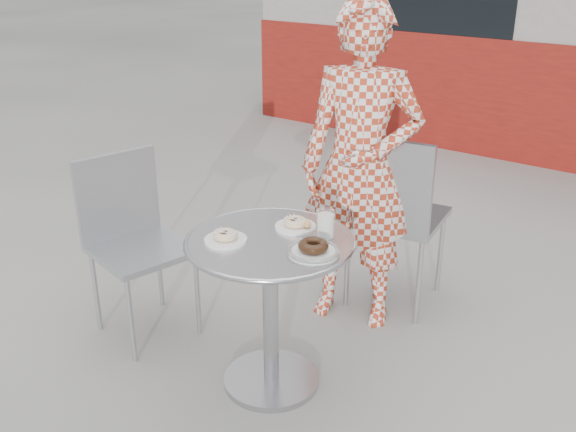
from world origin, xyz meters
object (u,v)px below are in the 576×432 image
Objects in this scene: milk_cup at (326,224)px; seated_person at (360,169)px; plate_near at (226,237)px; chair_far at (394,251)px; bistro_table at (270,277)px; chair_left at (144,282)px; plate_far at (296,224)px; plate_checker at (313,250)px.

seated_person is at bearing 107.84° from milk_cup.
seated_person reaches higher than plate_near.
bistro_table is at bearing 76.91° from chair_far.
seated_person is (0.71, 0.73, 0.51)m from chair_left.
milk_cup is (0.28, 0.26, 0.04)m from plate_near.
chair_far is at bearing 86.20° from plate_far.
bistro_table is 0.23m from plate_far.
chair_far is 0.88m from plate_far.
milk_cup is at bearing 87.67° from chair_far.
chair_far is 1.25m from chair_left.
plate_far is 1.00× the size of plate_near.
plate_checker is at bearing 89.49° from chair_far.
plate_checker is (0.19, -0.15, -0.00)m from plate_far.
seated_person is at bearing 61.39° from chair_far.
chair_left is at bearing -151.61° from seated_person.
chair_left is 5.18× the size of plate_far.
chair_far is at bearing -27.44° from chair_left.
plate_checker is at bearing 19.25° from plate_near.
chair_left reaches higher than milk_cup.
bistro_table is 4.10× the size of plate_near.
bistro_table is 3.43× the size of plate_checker.
chair_far is 5.59× the size of plate_far.
chair_left is 1.02m from plate_checker.
plate_near is (-0.11, -0.80, -0.08)m from seated_person.
chair_left is at bearing -165.88° from plate_far.
plate_far is at bearing -63.82° from chair_left.
chair_far is 1.08× the size of chair_left.
plate_near is at bearing -160.75° from plate_checker.
milk_cup is at bearing 42.98° from plate_near.
chair_left reaches higher than plate_far.
seated_person is 0.55m from plate_far.
chair_far is 0.55m from seated_person.
plate_checker is at bearing -72.46° from milk_cup.
chair_far is 0.90m from milk_cup.
plate_far is at bearing 77.38° from chair_far.
plate_far reaches higher than plate_near.
chair_far is at bearing 98.32° from plate_checker.
plate_checker is (0.20, 0.00, 0.18)m from bistro_table.
plate_checker reaches higher than bistro_table.
bistro_table is at bearing -96.70° from plate_far.
chair_left is 0.88m from plate_far.
seated_person is 9.37× the size of plate_near.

